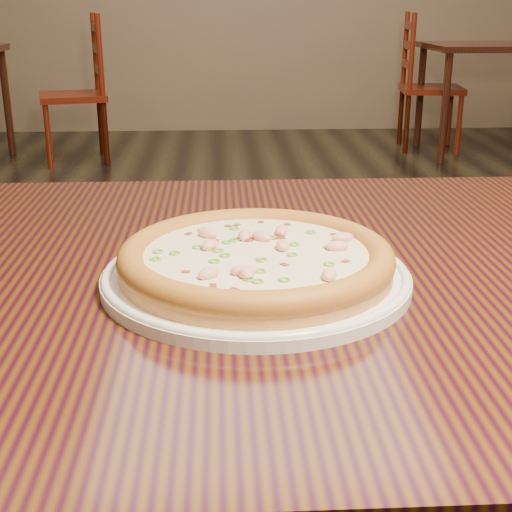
{
  "coord_description": "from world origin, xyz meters",
  "views": [
    {
      "loc": [
        -0.24,
        -1.48,
        1.03
      ],
      "look_at": [
        -0.2,
        -0.8,
        0.78
      ],
      "focal_mm": 50.0,
      "sensor_mm": 36.0,
      "label": 1
    }
  ],
  "objects_px": {
    "hero_table": "(357,344)",
    "chair_b": "(81,95)",
    "chair_c": "(424,88)",
    "pizza": "(256,259)",
    "plate": "(256,275)",
    "bg_table_right": "(500,58)"
  },
  "relations": [
    {
      "from": "chair_b",
      "to": "hero_table",
      "type": "bearing_deg",
      "value": -75.53
    },
    {
      "from": "hero_table",
      "to": "chair_b",
      "type": "bearing_deg",
      "value": 104.47
    },
    {
      "from": "chair_b",
      "to": "pizza",
      "type": "bearing_deg",
      "value": -77.27
    },
    {
      "from": "bg_table_right",
      "to": "chair_b",
      "type": "xyz_separation_m",
      "value": [
        -2.83,
        -0.11,
        -0.22
      ]
    },
    {
      "from": "pizza",
      "to": "chair_b",
      "type": "height_order",
      "value": "chair_b"
    },
    {
      "from": "plate",
      "to": "chair_b",
      "type": "relative_size",
      "value": 0.33
    },
    {
      "from": "chair_c",
      "to": "hero_table",
      "type": "bearing_deg",
      "value": -106.66
    },
    {
      "from": "plate",
      "to": "pizza",
      "type": "bearing_deg",
      "value": -22.35
    },
    {
      "from": "plate",
      "to": "bg_table_right",
      "type": "distance_m",
      "value": 4.65
    },
    {
      "from": "bg_table_right",
      "to": "chair_c",
      "type": "relative_size",
      "value": 1.05
    },
    {
      "from": "hero_table",
      "to": "bg_table_right",
      "type": "bearing_deg",
      "value": 67.09
    },
    {
      "from": "chair_b",
      "to": "bg_table_right",
      "type": "bearing_deg",
      "value": 2.3
    },
    {
      "from": "chair_b",
      "to": "plate",
      "type": "bearing_deg",
      "value": -77.27
    },
    {
      "from": "plate",
      "to": "chair_c",
      "type": "xyz_separation_m",
      "value": [
        1.43,
        4.42,
        -0.32
      ]
    },
    {
      "from": "pizza",
      "to": "chair_b",
      "type": "xyz_separation_m",
      "value": [
        -0.93,
        4.14,
        -0.34
      ]
    },
    {
      "from": "hero_table",
      "to": "chair_b",
      "type": "height_order",
      "value": "chair_b"
    },
    {
      "from": "hero_table",
      "to": "chair_b",
      "type": "xyz_separation_m",
      "value": [
        -1.05,
        4.09,
        -0.21
      ]
    },
    {
      "from": "chair_b",
      "to": "chair_c",
      "type": "height_order",
      "value": "same"
    },
    {
      "from": "hero_table",
      "to": "plate",
      "type": "xyz_separation_m",
      "value": [
        -0.12,
        -0.05,
        0.11
      ]
    },
    {
      "from": "hero_table",
      "to": "pizza",
      "type": "relative_size",
      "value": 4.25
    },
    {
      "from": "pizza",
      "to": "chair_c",
      "type": "height_order",
      "value": "chair_c"
    },
    {
      "from": "plate",
      "to": "bg_table_right",
      "type": "bearing_deg",
      "value": 65.96
    }
  ]
}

